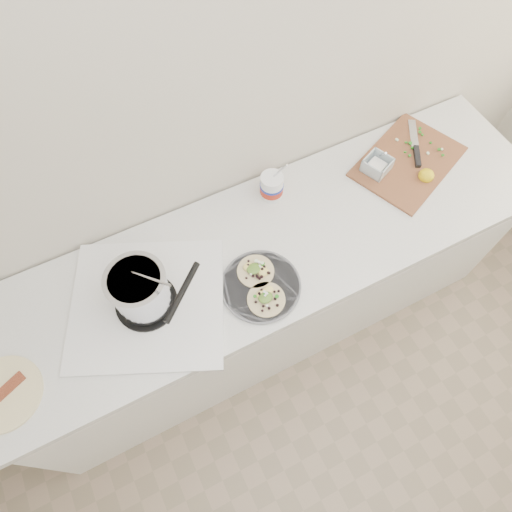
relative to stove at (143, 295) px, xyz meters
name	(u,v)px	position (x,y,z in m)	size (l,w,h in m)	color
counter	(269,286)	(0.55, 0.04, -0.54)	(2.44, 0.66, 0.90)	white
stove	(143,295)	(0.00, 0.00, 0.00)	(0.73, 0.71, 0.27)	silver
taco_plate	(261,285)	(0.41, -0.13, -0.07)	(0.31, 0.31, 0.04)	#5B5C63
tub	(272,185)	(0.65, 0.24, -0.02)	(0.10, 0.10, 0.22)	white
cutboard	(406,160)	(1.26, 0.13, -0.07)	(0.58, 0.50, 0.08)	brown
bacon_plate	(3,394)	(-0.55, -0.09, -0.08)	(0.26, 0.26, 0.02)	beige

